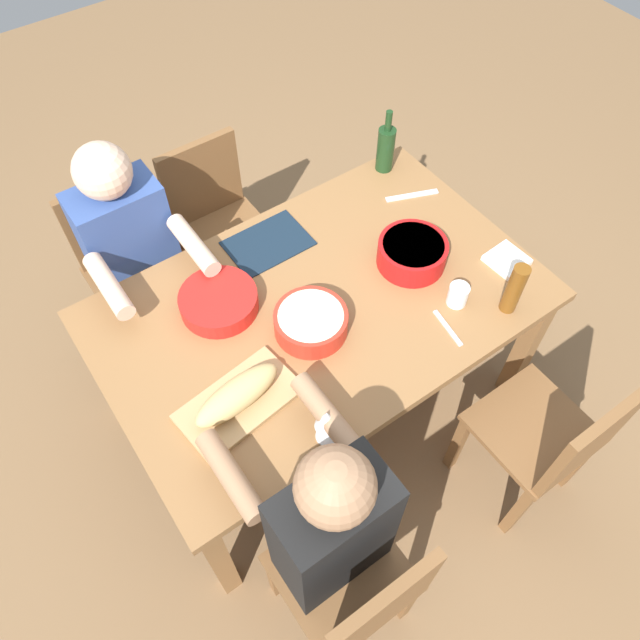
% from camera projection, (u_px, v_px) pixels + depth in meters
% --- Properties ---
extents(ground_plane, '(8.00, 8.00, 0.00)m').
position_uv_depth(ground_plane, '(320.00, 398.00, 2.86)').
color(ground_plane, brown).
extents(dining_table, '(1.63, 1.04, 0.74)m').
position_uv_depth(dining_table, '(320.00, 316.00, 2.32)').
color(dining_table, olive).
rests_on(dining_table, ground_plane).
extents(chair_far_left, '(0.40, 0.40, 0.85)m').
position_uv_depth(chair_far_left, '(553.00, 440.00, 2.21)').
color(chair_far_left, brown).
rests_on(chair_far_left, ground_plane).
extents(chair_near_center, '(0.40, 0.40, 0.85)m').
position_uv_depth(chair_near_center, '(217.00, 219.00, 2.86)').
color(chair_near_center, brown).
rests_on(chair_near_center, ground_plane).
extents(chair_far_right, '(0.40, 0.40, 0.85)m').
position_uv_depth(chair_far_right, '(358.00, 592.00, 1.91)').
color(chair_far_right, brown).
rests_on(chair_far_right, ground_plane).
extents(diner_far_right, '(0.41, 0.53, 1.20)m').
position_uv_depth(diner_far_right, '(324.00, 523.00, 1.83)').
color(diner_far_right, '#2D2D38').
rests_on(diner_far_right, ground_plane).
extents(chair_near_right, '(0.40, 0.40, 0.85)m').
position_uv_depth(chair_near_right, '(129.00, 260.00, 2.71)').
color(chair_near_right, brown).
rests_on(chair_near_right, ground_plane).
extents(diner_near_right, '(0.41, 0.53, 1.20)m').
position_uv_depth(diner_near_right, '(135.00, 254.00, 2.45)').
color(diner_near_right, '#2D2D38').
rests_on(diner_near_right, ground_plane).
extents(serving_bowl_fruit, '(0.29, 0.29, 0.07)m').
position_uv_depth(serving_bowl_fruit, '(219.00, 301.00, 2.21)').
color(serving_bowl_fruit, red).
rests_on(serving_bowl_fruit, dining_table).
extents(serving_bowl_pasta, '(0.26, 0.26, 0.09)m').
position_uv_depth(serving_bowl_pasta, '(311.00, 321.00, 2.14)').
color(serving_bowl_pasta, red).
rests_on(serving_bowl_pasta, dining_table).
extents(serving_bowl_greens, '(0.27, 0.27, 0.10)m').
position_uv_depth(serving_bowl_greens, '(412.00, 252.00, 2.32)').
color(serving_bowl_greens, red).
rests_on(serving_bowl_greens, dining_table).
extents(cutting_board, '(0.42, 0.27, 0.02)m').
position_uv_depth(cutting_board, '(239.00, 403.00, 2.00)').
color(cutting_board, tan).
rests_on(cutting_board, dining_table).
extents(bread_loaf, '(0.33, 0.15, 0.09)m').
position_uv_depth(bread_loaf, '(237.00, 395.00, 1.96)').
color(bread_loaf, tan).
rests_on(bread_loaf, cutting_board).
extents(wine_bottle, '(0.08, 0.08, 0.29)m').
position_uv_depth(wine_bottle, '(386.00, 148.00, 2.60)').
color(wine_bottle, '#193819').
rests_on(wine_bottle, dining_table).
extents(beer_bottle, '(0.06, 0.06, 0.22)m').
position_uv_depth(beer_bottle, '(514.00, 289.00, 2.15)').
color(beer_bottle, brown).
rests_on(beer_bottle, dining_table).
extents(wine_glass, '(0.08, 0.08, 0.17)m').
position_uv_depth(wine_glass, '(327.00, 420.00, 1.85)').
color(wine_glass, silver).
rests_on(wine_glass, dining_table).
extents(cup_far_left, '(0.07, 0.07, 0.09)m').
position_uv_depth(cup_far_left, '(458.00, 295.00, 2.22)').
color(cup_far_left, white).
rests_on(cup_far_left, dining_table).
extents(fork_far_left, '(0.04, 0.17, 0.01)m').
position_uv_depth(fork_far_left, '(448.00, 328.00, 2.18)').
color(fork_far_left, silver).
rests_on(fork_far_left, dining_table).
extents(placemat_near_center, '(0.32, 0.23, 0.01)m').
position_uv_depth(placemat_near_center, '(268.00, 243.00, 2.42)').
color(placemat_near_center, '#142333').
rests_on(placemat_near_center, dining_table).
extents(carving_knife, '(0.22, 0.11, 0.01)m').
position_uv_depth(carving_knife, '(412.00, 195.00, 2.58)').
color(carving_knife, silver).
rests_on(carving_knife, dining_table).
extents(napkin_stack, '(0.15, 0.15, 0.02)m').
position_uv_depth(napkin_stack, '(507.00, 260.00, 2.36)').
color(napkin_stack, white).
rests_on(napkin_stack, dining_table).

